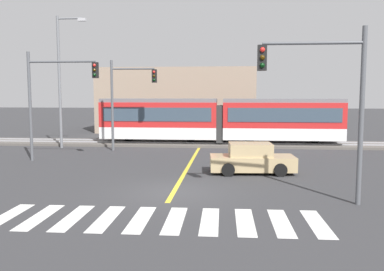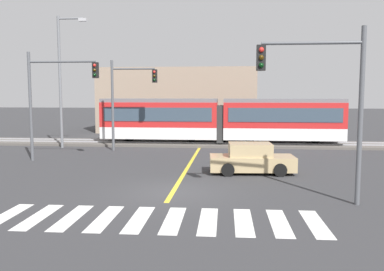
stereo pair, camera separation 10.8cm
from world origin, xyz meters
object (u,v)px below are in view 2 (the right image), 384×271
(traffic_light_mid_left, at_px, (53,90))
(sedan_crossing, at_px, (252,159))
(light_rail_tram, at_px, (220,119))
(traffic_light_near_right, at_px, (326,90))
(street_lamp_west, at_px, (62,75))
(traffic_light_far_left, at_px, (127,93))

(traffic_light_mid_left, bearing_deg, sedan_crossing, -12.82)
(traffic_light_mid_left, bearing_deg, light_rail_tram, 41.92)
(traffic_light_near_right, relative_size, street_lamp_west, 0.66)
(light_rail_tram, distance_m, traffic_light_mid_left, 13.04)
(light_rail_tram, relative_size, traffic_light_far_left, 2.94)
(traffic_light_mid_left, bearing_deg, street_lamp_west, 107.85)
(traffic_light_far_left, relative_size, traffic_light_near_right, 1.00)
(light_rail_tram, distance_m, sedan_crossing, 11.44)
(sedan_crossing, xyz_separation_m, traffic_light_near_right, (2.28, -5.56, 3.40))
(sedan_crossing, height_order, traffic_light_near_right, traffic_light_near_right)
(sedan_crossing, relative_size, traffic_light_near_right, 0.68)
(sedan_crossing, relative_size, traffic_light_far_left, 0.69)
(traffic_light_far_left, height_order, traffic_light_near_right, traffic_light_near_right)
(traffic_light_far_left, xyz_separation_m, traffic_light_near_right, (10.54, -12.94, 0.06))
(sedan_crossing, height_order, traffic_light_far_left, traffic_light_far_left)
(sedan_crossing, height_order, street_lamp_west, street_lamp_west)
(light_rail_tram, height_order, traffic_light_far_left, traffic_light_far_left)
(traffic_light_near_right, bearing_deg, traffic_light_mid_left, 149.25)
(traffic_light_mid_left, distance_m, street_lamp_west, 6.23)
(light_rail_tram, relative_size, sedan_crossing, 4.29)
(traffic_light_mid_left, relative_size, traffic_light_far_left, 1.02)
(sedan_crossing, height_order, traffic_light_mid_left, traffic_light_mid_left)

